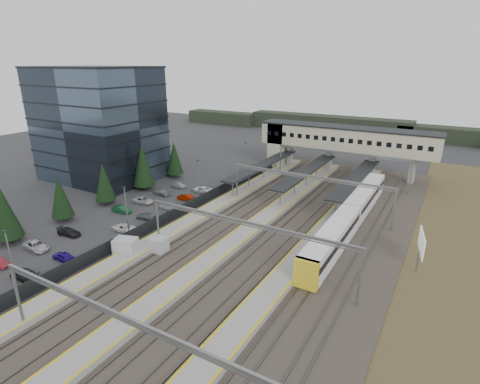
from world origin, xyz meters
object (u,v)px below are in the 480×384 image
Objects in this scene: relay_cabin_far at (158,245)px; billboard at (421,244)px; footbridge at (333,140)px; relay_cabin_near at (126,247)px; office_building at (99,124)px; train at (350,217)px.

relay_cabin_far is 0.45× the size of billboard.
relay_cabin_near is at bearing -102.43° from footbridge.
relay_cabin_near is at bearing -137.77° from relay_cabin_far.
relay_cabin_far is (3.22, 2.92, -0.15)m from relay_cabin_near.
relay_cabin_near is at bearing -37.30° from office_building.
train is (12.30, -30.16, -5.85)m from footbridge.
billboard is (31.77, 14.64, 1.85)m from relay_cabin_far.
footbridge is at bearing 80.34° from relay_cabin_far.
office_building reaches higher than relay_cabin_far.
office_building reaches higher than footbridge.
relay_cabin_near is 1.46× the size of relay_cabin_far.
billboard reaches higher than train.
train reaches higher than relay_cabin_near.
footbridge is 43.56m from billboard.
train is (56.00, -0.16, -10.11)m from office_building.
billboard is (34.99, 17.56, 1.70)m from relay_cabin_near.
office_building is 56.91m from train.
relay_cabin_near is 55.89m from footbridge.
footbridge reaches higher than train.
footbridge is 1.00× the size of train.
office_building is at bearing -145.53° from footbridge.
billboard is at bearing 24.75° from relay_cabin_far.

